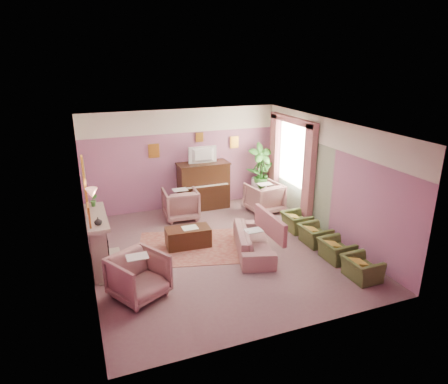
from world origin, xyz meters
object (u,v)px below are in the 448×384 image
object	(u,v)px
olive_chair_a	(362,265)
side_table	(260,189)
olive_chair_b	(336,247)
olive_chair_d	(296,219)
piano	(203,186)
floral_armchair_front	(138,274)
olive_chair_c	(315,232)
television	(203,154)
floral_armchair_right	(264,196)
floral_armchair_left	(180,202)
sofa	(253,237)
coffee_table	(188,237)

from	to	relation	value
olive_chair_a	side_table	size ratio (longest dim) A/B	0.99
olive_chair_b	olive_chair_d	distance (m)	1.64
piano	olive_chair_d	xyz separation A→B (m)	(1.67, -2.33, -0.35)
floral_armchair_front	olive_chair_a	bearing A→B (deg)	-12.86
side_table	olive_chair_c	bearing A→B (deg)	-91.84
piano	olive_chair_c	bearing A→B (deg)	-62.10
olive_chair_d	side_table	size ratio (longest dim) A/B	0.99
television	floral_armchair_front	xyz separation A→B (m)	(-2.49, -3.79, -1.15)
floral_armchair_right	olive_chair_d	xyz separation A→B (m)	(0.18, -1.43, -0.16)
floral_armchair_right	olive_chair_a	world-z (taller)	floral_armchair_right
olive_chair_d	floral_armchair_left	bearing A→B (deg)	144.10
piano	floral_armchair_right	distance (m)	1.74
sofa	olive_chair_c	size ratio (longest dim) A/B	2.65
olive_chair_a	olive_chair_d	xyz separation A→B (m)	(0.00, 2.46, 0.00)
floral_armchair_front	floral_armchair_left	bearing A→B (deg)	63.20
olive_chair_c	olive_chair_d	distance (m)	0.82
coffee_table	floral_armchair_right	bearing A→B (deg)	26.96
piano	sofa	bearing A→B (deg)	-86.80
floral_armchair_right	television	bearing A→B (deg)	150.50
floral_armchair_left	side_table	size ratio (longest dim) A/B	1.30
piano	olive_chair_d	world-z (taller)	piano
olive_chair_c	olive_chair_d	size ratio (longest dim) A/B	1.00
piano	olive_chair_a	xyz separation A→B (m)	(1.67, -4.79, -0.35)
sofa	side_table	world-z (taller)	sofa
side_table	floral_armchair_front	bearing A→B (deg)	-138.29
television	olive_chair_b	size ratio (longest dim) A/B	1.16
sofa	floral_armchair_right	distance (m)	2.49
television	floral_armchair_right	distance (m)	2.06
piano	olive_chair_a	world-z (taller)	piano
coffee_table	side_table	xyz separation A→B (m)	(2.87, 2.17, 0.12)
olive_chair_d	side_table	bearing A→B (deg)	87.51
floral_armchair_left	olive_chair_d	xyz separation A→B (m)	(2.49, -1.80, -0.16)
olive_chair_a	olive_chair_b	bearing A→B (deg)	90.00
floral_armchair_right	floral_armchair_front	xyz separation A→B (m)	(-3.98, -2.94, 0.00)
coffee_table	side_table	size ratio (longest dim) A/B	1.43
piano	olive_chair_c	distance (m)	3.58
floral_armchair_front	television	bearing A→B (deg)	56.62
floral_armchair_front	olive_chair_d	size ratio (longest dim) A/B	1.31
floral_armchair_right	floral_armchair_front	world-z (taller)	same
television	olive_chair_b	distance (m)	4.45
floral_armchair_front	olive_chair_a	distance (m)	4.27
coffee_table	sofa	xyz separation A→B (m)	(1.28, -0.79, 0.15)
piano	side_table	world-z (taller)	piano
television	olive_chair_a	xyz separation A→B (m)	(1.67, -4.74, -1.30)
piano	floral_armchair_left	size ratio (longest dim) A/B	1.54
television	floral_armchair_left	xyz separation A→B (m)	(-0.82, -0.47, -1.15)
coffee_table	olive_chair_d	distance (m)	2.78
floral_armchair_left	olive_chair_d	distance (m)	3.08
olive_chair_a	olive_chair_b	size ratio (longest dim) A/B	1.00
floral_armchair_front	olive_chair_c	world-z (taller)	floral_armchair_front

